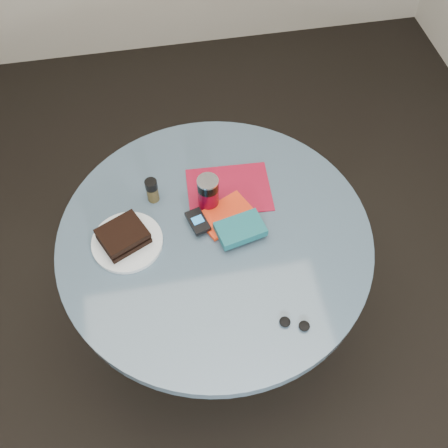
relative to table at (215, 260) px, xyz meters
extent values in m
plane|color=black|center=(0.00, 0.00, -0.59)|extent=(4.00, 4.00, 0.00)
cylinder|color=black|center=(0.00, 0.00, -0.57)|extent=(0.48, 0.48, 0.03)
cylinder|color=black|center=(0.00, 0.00, -0.22)|extent=(0.11, 0.11, 0.68)
cylinder|color=#3B4F61|center=(0.00, 0.00, 0.14)|extent=(1.00, 1.00, 0.04)
cylinder|color=silver|center=(-0.27, 0.02, 0.17)|extent=(0.24, 0.24, 0.01)
cube|color=black|center=(-0.28, 0.02, 0.19)|extent=(0.17, 0.16, 0.02)
cube|color=black|center=(-0.28, 0.02, 0.20)|extent=(0.15, 0.14, 0.01)
cube|color=black|center=(-0.28, 0.02, 0.22)|extent=(0.17, 0.16, 0.02)
cylinder|color=#60041B|center=(0.00, 0.12, 0.21)|extent=(0.07, 0.07, 0.09)
cylinder|color=black|center=(0.00, 0.12, 0.27)|extent=(0.07, 0.07, 0.04)
cylinder|color=silver|center=(0.00, 0.12, 0.29)|extent=(0.07, 0.07, 0.01)
cylinder|color=#40361B|center=(-0.18, 0.17, 0.19)|extent=(0.05, 0.05, 0.06)
cylinder|color=black|center=(-0.18, 0.17, 0.24)|extent=(0.05, 0.05, 0.03)
cube|color=maroon|center=(0.08, 0.16, 0.17)|extent=(0.29, 0.22, 0.00)
cube|color=red|center=(0.05, 0.06, 0.18)|extent=(0.20, 0.18, 0.01)
cube|color=#13525B|center=(0.08, -0.02, 0.20)|extent=(0.16, 0.12, 0.03)
cube|color=black|center=(-0.05, 0.04, 0.19)|extent=(0.08, 0.10, 0.01)
cube|color=#2167A6|center=(-0.05, 0.04, 0.20)|extent=(0.04, 0.04, 0.00)
ellipsoid|color=black|center=(0.14, -0.33, 0.17)|extent=(0.04, 0.04, 0.02)
ellipsoid|color=black|center=(0.19, -0.35, 0.17)|extent=(0.04, 0.04, 0.02)
camera|label=1|loc=(-0.13, -0.84, 1.49)|focal=40.00mm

